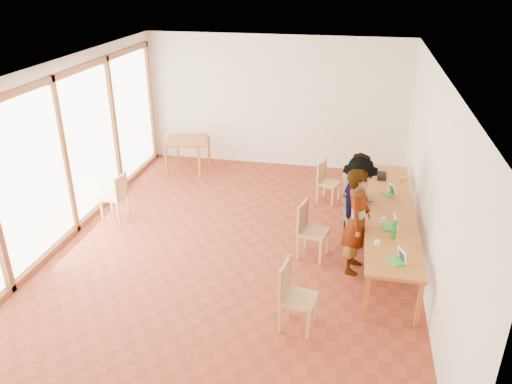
# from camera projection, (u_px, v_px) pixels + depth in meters

# --- Properties ---
(ground) EXTENTS (8.00, 8.00, 0.00)m
(ground) POSITION_uv_depth(u_px,v_px,m) (235.00, 248.00, 8.49)
(ground) COLOR #973924
(ground) RESTS_ON ground
(wall_back) EXTENTS (6.00, 0.10, 3.00)m
(wall_back) POSITION_uv_depth(u_px,v_px,m) (275.00, 102.00, 11.41)
(wall_back) COLOR white
(wall_back) RESTS_ON ground
(wall_front) EXTENTS (6.00, 0.10, 3.00)m
(wall_front) POSITION_uv_depth(u_px,v_px,m) (123.00, 336.00, 4.30)
(wall_front) COLOR white
(wall_front) RESTS_ON ground
(wall_right) EXTENTS (0.10, 8.00, 3.00)m
(wall_right) POSITION_uv_depth(u_px,v_px,m) (432.00, 181.00, 7.31)
(wall_right) COLOR white
(wall_right) RESTS_ON ground
(window_wall) EXTENTS (0.10, 8.00, 3.00)m
(window_wall) POSITION_uv_depth(u_px,v_px,m) (63.00, 153.00, 8.39)
(window_wall) COLOR white
(window_wall) RESTS_ON ground
(ceiling) EXTENTS (6.00, 8.00, 0.04)m
(ceiling) POSITION_uv_depth(u_px,v_px,m) (232.00, 69.00, 7.21)
(ceiling) COLOR white
(ceiling) RESTS_ON wall_back
(communal_table) EXTENTS (0.80, 4.00, 0.75)m
(communal_table) POSITION_uv_depth(u_px,v_px,m) (390.00, 212.00, 8.17)
(communal_table) COLOR #B76C28
(communal_table) RESTS_ON ground
(side_table) EXTENTS (0.90, 0.90, 0.75)m
(side_table) POSITION_uv_depth(u_px,v_px,m) (187.00, 143.00, 11.39)
(side_table) COLOR #B76C28
(side_table) RESTS_ON ground
(chair_near) EXTENTS (0.50, 0.50, 0.50)m
(chair_near) POSITION_uv_depth(u_px,v_px,m) (291.00, 289.00, 6.45)
(chair_near) COLOR #E2B971
(chair_near) RESTS_ON ground
(chair_mid) EXTENTS (0.53, 0.53, 0.50)m
(chair_mid) POSITION_uv_depth(u_px,v_px,m) (308.00, 224.00, 8.05)
(chair_mid) COLOR #E2B971
(chair_mid) RESTS_ON ground
(chair_far) EXTENTS (0.49, 0.49, 0.44)m
(chair_far) POSITION_uv_depth(u_px,v_px,m) (325.00, 177.00, 9.99)
(chair_far) COLOR #E2B971
(chair_far) RESTS_ON ground
(chair_empty) EXTENTS (0.45, 0.45, 0.48)m
(chair_empty) POSITION_uv_depth(u_px,v_px,m) (350.00, 174.00, 10.02)
(chair_empty) COLOR #E2B971
(chair_empty) RESTS_ON ground
(chair_spare) EXTENTS (0.44, 0.44, 0.47)m
(chair_spare) POSITION_uv_depth(u_px,v_px,m) (117.00, 192.00, 9.27)
(chair_spare) COLOR #E2B971
(chair_spare) RESTS_ON ground
(person_near) EXTENTS (0.49, 0.67, 1.70)m
(person_near) POSITION_uv_depth(u_px,v_px,m) (357.00, 221.00, 7.56)
(person_near) COLOR gray
(person_near) RESTS_ON ground
(person_mid) EXTENTS (0.74, 0.86, 1.55)m
(person_mid) POSITION_uv_depth(u_px,v_px,m) (358.00, 196.00, 8.56)
(person_mid) COLOR gray
(person_mid) RESTS_ON ground
(person_far) EXTENTS (0.87, 1.15, 1.58)m
(person_far) POSITION_uv_depth(u_px,v_px,m) (357.00, 203.00, 8.29)
(person_far) COLOR gray
(person_far) RESTS_ON ground
(laptop_near) EXTENTS (0.26, 0.27, 0.18)m
(laptop_near) POSITION_uv_depth(u_px,v_px,m) (399.00, 258.00, 6.71)
(laptop_near) COLOR green
(laptop_near) RESTS_ON communal_table
(laptop_mid) EXTENTS (0.24, 0.27, 0.22)m
(laptop_mid) POSITION_uv_depth(u_px,v_px,m) (392.00, 224.00, 7.56)
(laptop_mid) COLOR green
(laptop_mid) RESTS_ON communal_table
(laptop_far) EXTENTS (0.25, 0.26, 0.18)m
(laptop_far) POSITION_uv_depth(u_px,v_px,m) (390.00, 192.00, 8.65)
(laptop_far) COLOR green
(laptop_far) RESTS_ON communal_table
(yellow_mug) EXTENTS (0.13, 0.13, 0.09)m
(yellow_mug) POSITION_uv_depth(u_px,v_px,m) (404.00, 178.00, 9.22)
(yellow_mug) COLOR yellow
(yellow_mug) RESTS_ON communal_table
(green_bottle) EXTENTS (0.07, 0.07, 0.28)m
(green_bottle) POSITION_uv_depth(u_px,v_px,m) (394.00, 230.00, 7.24)
(green_bottle) COLOR #17701F
(green_bottle) RESTS_ON communal_table
(clear_glass) EXTENTS (0.07, 0.07, 0.09)m
(clear_glass) POSITION_uv_depth(u_px,v_px,m) (383.00, 220.00, 7.70)
(clear_glass) COLOR silver
(clear_glass) RESTS_ON communal_table
(condiment_cup) EXTENTS (0.08, 0.08, 0.06)m
(condiment_cup) POSITION_uv_depth(u_px,v_px,m) (377.00, 243.00, 7.13)
(condiment_cup) COLOR white
(condiment_cup) RESTS_ON communal_table
(pink_phone) EXTENTS (0.05, 0.10, 0.01)m
(pink_phone) POSITION_uv_depth(u_px,v_px,m) (389.00, 208.00, 8.16)
(pink_phone) COLOR #F3438E
(pink_phone) RESTS_ON communal_table
(black_pouch) EXTENTS (0.16, 0.26, 0.09)m
(black_pouch) POSITION_uv_depth(u_px,v_px,m) (382.00, 176.00, 9.30)
(black_pouch) COLOR black
(black_pouch) RESTS_ON communal_table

